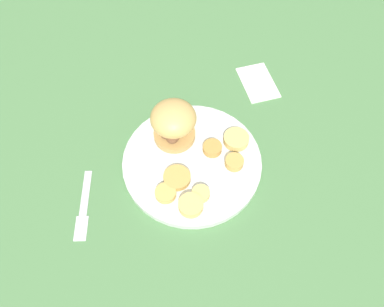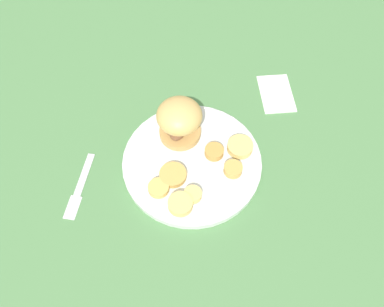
{
  "view_description": "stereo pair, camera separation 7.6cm",
  "coord_description": "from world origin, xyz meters",
  "views": [
    {
      "loc": [
        -0.4,
        -0.05,
        0.7
      ],
      "look_at": [
        0.0,
        0.0,
        0.04
      ],
      "focal_mm": 35.0,
      "sensor_mm": 36.0,
      "label": 1
    },
    {
      "loc": [
        -0.38,
        -0.12,
        0.7
      ],
      "look_at": [
        0.0,
        0.0,
        0.04
      ],
      "focal_mm": 35.0,
      "sensor_mm": 36.0,
      "label": 2
    }
  ],
  "objects": [
    {
      "name": "potato_round_1",
      "position": [
        -0.09,
        0.04,
        0.02
      ],
      "size": [
        0.04,
        0.04,
        0.01
      ],
      "primitive_type": "cylinder",
      "color": "tan",
      "rests_on": "dinner_plate"
    },
    {
      "name": "potato_round_5",
      "position": [
        0.0,
        -0.09,
        0.03
      ],
      "size": [
        0.04,
        0.04,
        0.02
      ],
      "primitive_type": "cylinder",
      "color": "tan",
      "rests_on": "dinner_plate"
    },
    {
      "name": "potato_round_2",
      "position": [
        -0.05,
        0.02,
        0.02
      ],
      "size": [
        0.06,
        0.06,
        0.01
      ],
      "primitive_type": "cylinder",
      "color": "tan",
      "rests_on": "dinner_plate"
    },
    {
      "name": "potato_round_4",
      "position": [
        -0.11,
        -0.01,
        0.03
      ],
      "size": [
        0.05,
        0.05,
        0.02
      ],
      "primitive_type": "cylinder",
      "color": "#DBB766",
      "rests_on": "dinner_plate"
    },
    {
      "name": "potato_round_6",
      "position": [
        0.06,
        -0.09,
        0.03
      ],
      "size": [
        0.05,
        0.05,
        0.02
      ],
      "primitive_type": "cylinder",
      "color": "#DBB766",
      "rests_on": "dinner_plate"
    },
    {
      "name": "ground_plane",
      "position": [
        0.0,
        0.0,
        0.0
      ],
      "size": [
        4.0,
        4.0,
        0.0
      ],
      "primitive_type": "plane",
      "color": "#4C7A47"
    },
    {
      "name": "fork",
      "position": [
        -0.12,
        0.2,
        0.0
      ],
      "size": [
        0.15,
        0.04,
        0.0
      ],
      "color": "silver",
      "rests_on": "ground_plane"
    },
    {
      "name": "dinner_plate",
      "position": [
        0.0,
        0.0,
        0.01
      ],
      "size": [
        0.29,
        0.29,
        0.02
      ],
      "color": "silver",
      "rests_on": "ground_plane"
    },
    {
      "name": "potato_round_0",
      "position": [
        -0.08,
        -0.03,
        0.03
      ],
      "size": [
        0.04,
        0.04,
        0.01
      ],
      "primitive_type": "cylinder",
      "color": "#DBB766",
      "rests_on": "dinner_plate"
    },
    {
      "name": "sandwich",
      "position": [
        0.06,
        0.05,
        0.07
      ],
      "size": [
        0.11,
        0.1,
        0.1
      ],
      "color": "tan",
      "rests_on": "dinner_plate"
    },
    {
      "name": "napkin",
      "position": [
        0.25,
        -0.13,
        0.0
      ],
      "size": [
        0.14,
        0.12,
        0.01
      ],
      "primitive_type": "cube",
      "rotation": [
        0.0,
        0.0,
        3.54
      ],
      "color": "white",
      "rests_on": "ground_plane"
    },
    {
      "name": "potato_round_3",
      "position": [
        0.03,
        -0.04,
        0.03
      ],
      "size": [
        0.04,
        0.04,
        0.02
      ],
      "primitive_type": "cylinder",
      "color": "#BC8942",
      "rests_on": "dinner_plate"
    }
  ]
}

